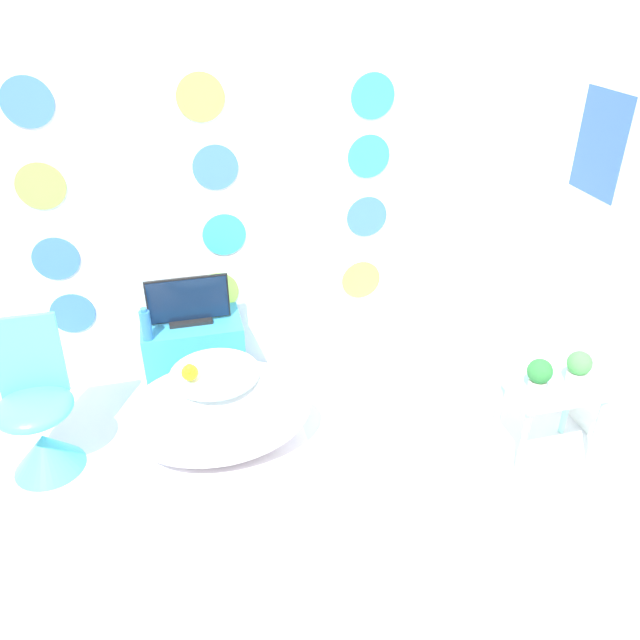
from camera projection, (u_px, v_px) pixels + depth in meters
name	position (u px, v px, depth m)	size (l,w,h in m)	color
ground_plane	(279.00, 580.00, 2.73)	(12.00, 12.00, 0.00)	silver
wall_back_dotted	(214.00, 175.00, 3.52)	(4.79, 0.05, 2.60)	white
wall_right	(606.00, 196.00, 3.19)	(0.06, 2.70, 2.60)	silver
rug	(227.00, 460.00, 3.39)	(0.92, 0.78, 0.01)	silver
bathtub	(219.00, 413.00, 3.29)	(0.99, 0.56, 0.56)	white
rubber_duck	(190.00, 372.00, 3.06)	(0.08, 0.09, 0.10)	yellow
chair	(40.00, 427.00, 3.22)	(0.39, 0.39, 0.84)	#4CC6DB
tv_cabinet	(195.00, 357.00, 3.81)	(0.58, 0.36, 0.50)	#389ED6
tv	(189.00, 303.00, 3.62)	(0.47, 0.12, 0.29)	black
vase	(146.00, 325.00, 3.47)	(0.06, 0.06, 0.20)	#2D72B7
side_table	(552.00, 400.00, 3.25)	(0.48, 0.31, 0.45)	#99E0D8
potted_plant_left	(539.00, 374.00, 3.14)	(0.13, 0.13, 0.18)	beige
potted_plant_right	(578.00, 368.00, 3.17)	(0.12, 0.12, 0.20)	white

